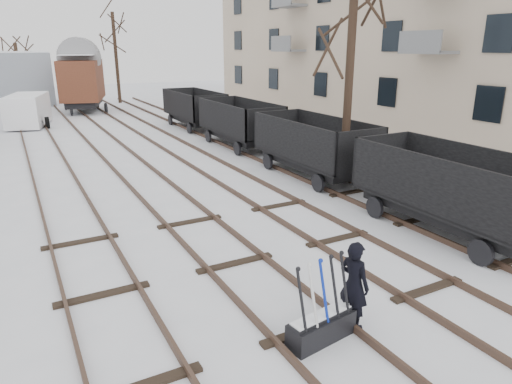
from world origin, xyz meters
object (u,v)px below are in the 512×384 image
freight_wagon_a (450,202)px  panel_van (28,110)px  worker (354,285)px  ground_frame (321,326)px  box_van_wagon (82,79)px

freight_wagon_a → panel_van: size_ratio=1.13×
worker → freight_wagon_a: freight_wagon_a is taller
panel_van → ground_frame: bearing=-69.0°
box_van_wagon → panel_van: 7.14m
box_van_wagon → worker: bearing=-74.9°
worker → box_van_wagon: (0.33, 32.53, 1.69)m
worker → box_van_wagon: 32.58m
freight_wagon_a → box_van_wagon: box_van_wagon is taller
box_van_wagon → panel_van: box_van_wagon is taller
freight_wagon_a → panel_van: freight_wagon_a is taller
box_van_wagon → freight_wagon_a: bearing=-65.2°
worker → freight_wagon_a: bearing=-81.4°
panel_van → box_van_wagon: bearing=67.1°
worker → panel_van: size_ratio=0.34×
box_van_wagon → panel_van: (-4.23, -5.56, -1.47)m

